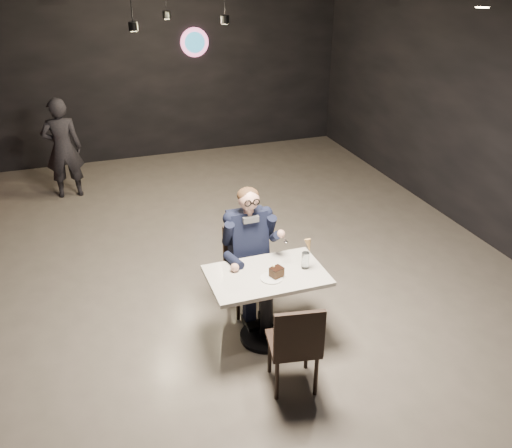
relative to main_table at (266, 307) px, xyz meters
name	(u,v)px	position (x,y,z in m)	size (l,w,h in m)	color
floor	(225,276)	(-0.08, 1.22, -0.38)	(9.00, 9.00, 0.00)	slate
wall_sign	(195,42)	(0.72, 5.69, 1.62)	(0.50, 0.06, 0.50)	pink
pendant_lights	(174,1)	(-0.08, 3.22, 2.51)	(1.40, 1.20, 0.36)	black
main_table	(266,307)	(0.00, 0.00, 0.00)	(1.10, 0.70, 0.75)	silver
chair_far	(248,271)	(0.00, 0.55, 0.09)	(0.42, 0.46, 0.92)	black
chair_near	(293,342)	(0.00, -0.67, 0.09)	(0.42, 0.46, 0.92)	black
seated_man	(248,249)	(0.00, 0.55, 0.34)	(0.60, 0.80, 1.44)	black
dessert_plate	(271,278)	(0.01, -0.09, 0.38)	(0.21, 0.21, 0.01)	white
cake_slice	(277,272)	(0.07, -0.08, 0.43)	(0.11, 0.09, 0.08)	black
mint_leaf	(275,269)	(0.05, -0.08, 0.47)	(0.07, 0.04, 0.01)	green
sundae_glass	(305,260)	(0.38, -0.02, 0.46)	(0.07, 0.07, 0.17)	silver
wafer_cone	(309,246)	(0.40, -0.03, 0.62)	(0.06, 0.06, 0.13)	tan
passerby	(63,148)	(-1.71, 4.30, 0.40)	(0.56, 0.37, 1.55)	black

